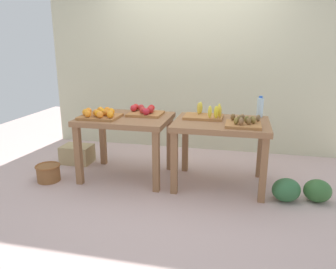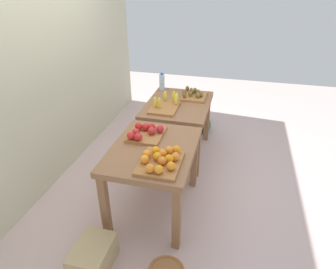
{
  "view_description": "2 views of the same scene",
  "coord_description": "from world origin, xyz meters",
  "views": [
    {
      "loc": [
        0.77,
        -3.54,
        1.57
      ],
      "look_at": [
        -0.04,
        -0.05,
        0.58
      ],
      "focal_mm": 34.79,
      "sensor_mm": 36.0,
      "label": 1
    },
    {
      "loc": [
        -2.83,
        -0.72,
        2.23
      ],
      "look_at": [
        0.09,
        0.02,
        0.54
      ],
      "focal_mm": 30.98,
      "sensor_mm": 36.0,
      "label": 2
    }
  ],
  "objects": [
    {
      "name": "orange_bin",
      "position": [
        -0.81,
        -0.15,
        0.8
      ],
      "size": [
        0.44,
        0.37,
        0.11
      ],
      "color": "#A96E3B",
      "rests_on": "display_table_left"
    },
    {
      "name": "water_bottle",
      "position": [
        0.98,
        0.33,
        0.87
      ],
      "size": [
        0.08,
        0.08,
        0.25
      ],
      "color": "silver",
      "rests_on": "display_table_right"
    },
    {
      "name": "wicker_basket",
      "position": [
        -1.43,
        -0.35,
        0.11
      ],
      "size": [
        0.29,
        0.29,
        0.2
      ],
      "color": "brown",
      "rests_on": "ground_plane"
    },
    {
      "name": "kiwi_bin",
      "position": [
        0.8,
        -0.16,
        0.79
      ],
      "size": [
        0.37,
        0.32,
        0.1
      ],
      "color": "#A96E3B",
      "rests_on": "display_table_right"
    },
    {
      "name": "ground_plane",
      "position": [
        0.0,
        0.0,
        0.0
      ],
      "size": [
        8.0,
        8.0,
        0.0
      ],
      "primitive_type": "plane",
      "color": "#C8AAA5"
    },
    {
      "name": "display_table_left",
      "position": [
        -0.56,
        0.0,
        0.64
      ],
      "size": [
        1.04,
        0.8,
        0.75
      ],
      "color": "#8E613F",
      "rests_on": "ground_plane"
    },
    {
      "name": "cardboard_produce_box",
      "position": [
        -1.39,
        0.3,
        0.12
      ],
      "size": [
        0.4,
        0.3,
        0.24
      ],
      "primitive_type": "cube",
      "color": "tan",
      "rests_on": "ground_plane"
    },
    {
      "name": "display_table_right",
      "position": [
        0.56,
        0.0,
        0.64
      ],
      "size": [
        1.04,
        0.8,
        0.75
      ],
      "color": "#8E613F",
      "rests_on": "ground_plane"
    },
    {
      "name": "apple_bin",
      "position": [
        -0.37,
        0.14,
        0.79
      ],
      "size": [
        0.41,
        0.36,
        0.11
      ],
      "color": "#A96E3B",
      "rests_on": "display_table_left"
    },
    {
      "name": "watermelon_pile",
      "position": [
        1.41,
        -0.24,
        0.12
      ],
      "size": [
        0.64,
        0.35,
        0.24
      ],
      "color": "#346430",
      "rests_on": "ground_plane"
    },
    {
      "name": "banana_crate",
      "position": [
        0.37,
        0.12,
        0.79
      ],
      "size": [
        0.44,
        0.32,
        0.17
      ],
      "color": "#A96E3B",
      "rests_on": "display_table_right"
    },
    {
      "name": "back_wall",
      "position": [
        0.0,
        1.35,
        1.5
      ],
      "size": [
        4.4,
        0.12,
        3.0
      ],
      "primitive_type": "cube",
      "color": "beige",
      "rests_on": "ground_plane"
    }
  ]
}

